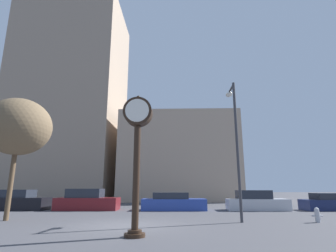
# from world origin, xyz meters

# --- Properties ---
(ground_plane) EXTENTS (200.00, 200.00, 0.00)m
(ground_plane) POSITION_xyz_m (0.00, 0.00, 0.00)
(ground_plane) COLOR #424247
(building_tall_tower) EXTENTS (13.82, 12.00, 28.15)m
(building_tall_tower) POSITION_xyz_m (-12.89, 24.00, 14.08)
(building_tall_tower) COLOR gray
(building_tall_tower) RESTS_ON ground_plane
(building_storefront_row) EXTENTS (14.49, 12.00, 10.75)m
(building_storefront_row) POSITION_xyz_m (2.62, 24.00, 5.38)
(building_storefront_row) COLOR tan
(building_storefront_row) RESTS_ON ground_plane
(street_clock) EXTENTS (1.03, 0.69, 4.86)m
(street_clock) POSITION_xyz_m (0.84, -2.67, 3.27)
(street_clock) COLOR black
(street_clock) RESTS_ON ground_plane
(car_black) EXTENTS (4.40, 1.83, 1.45)m
(car_black) POSITION_xyz_m (-9.46, 7.83, 0.61)
(car_black) COLOR black
(car_black) RESTS_ON ground_plane
(car_maroon) EXTENTS (4.49, 1.97, 1.51)m
(car_maroon) POSITION_xyz_m (-4.32, 8.02, 0.63)
(car_maroon) COLOR maroon
(car_maroon) RESTS_ON ground_plane
(car_blue) EXTENTS (4.64, 2.01, 1.25)m
(car_blue) POSITION_xyz_m (1.99, 8.08, 0.53)
(car_blue) COLOR #28429E
(car_blue) RESTS_ON ground_plane
(car_silver) EXTENTS (4.33, 1.83, 1.41)m
(car_silver) POSITION_xyz_m (7.99, 8.14, 0.59)
(car_silver) COLOR #BCBCC1
(car_silver) RESTS_ON ground_plane
(car_navy) EXTENTS (4.75, 1.89, 1.20)m
(car_navy) POSITION_xyz_m (13.65, 8.22, 0.51)
(car_navy) COLOR #19234C
(car_navy) RESTS_ON ground_plane
(fire_hydrant_far) EXTENTS (0.49, 0.21, 0.67)m
(fire_hydrant_far) POSITION_xyz_m (8.77, 1.28, 0.34)
(fire_hydrant_far) COLOR #B7B7BC
(fire_hydrant_far) RESTS_ON ground_plane
(street_lamp_right) EXTENTS (0.36, 1.57, 6.92)m
(street_lamp_right) POSITION_xyz_m (5.24, 1.52, 4.54)
(street_lamp_right) COLOR #38383D
(street_lamp_right) RESTS_ON ground_plane
(bare_tree) EXTENTS (3.35, 3.35, 6.23)m
(bare_tree) POSITION_xyz_m (-6.15, 1.55, 4.71)
(bare_tree) COLOR brown
(bare_tree) RESTS_ON ground_plane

